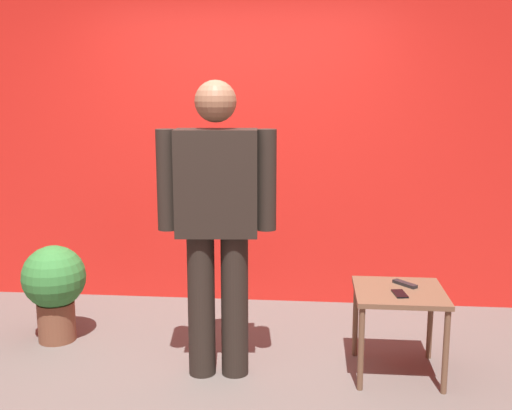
% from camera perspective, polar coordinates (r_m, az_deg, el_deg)
% --- Properties ---
extents(ground_plane, '(12.00, 12.00, 0.00)m').
position_cam_1_polar(ground_plane, '(3.79, -4.82, -16.92)').
color(ground_plane, '#59544F').
extents(back_wall_red, '(5.48, 0.12, 3.06)m').
position_cam_1_polar(back_wall_red, '(5.05, -1.70, 8.12)').
color(back_wall_red, red).
rests_on(back_wall_red, ground_plane).
extents(standing_person, '(0.72, 0.28, 1.81)m').
position_cam_1_polar(standing_person, '(3.68, -3.64, -0.94)').
color(standing_person, black).
rests_on(standing_person, ground_plane).
extents(side_table, '(0.55, 0.55, 0.54)m').
position_cam_1_polar(side_table, '(3.92, 13.13, -8.77)').
color(side_table, brown).
rests_on(side_table, ground_plane).
extents(cell_phone, '(0.09, 0.15, 0.01)m').
position_cam_1_polar(cell_phone, '(3.82, 13.19, -8.02)').
color(cell_phone, black).
rests_on(cell_phone, side_table).
extents(tv_remote, '(0.14, 0.16, 0.02)m').
position_cam_1_polar(tv_remote, '(3.99, 13.65, -7.13)').
color(tv_remote, black).
rests_on(tv_remote, side_table).
extents(potted_plant, '(0.44, 0.44, 0.69)m').
position_cam_1_polar(potted_plant, '(4.56, -18.21, -7.07)').
color(potted_plant, brown).
rests_on(potted_plant, ground_plane).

